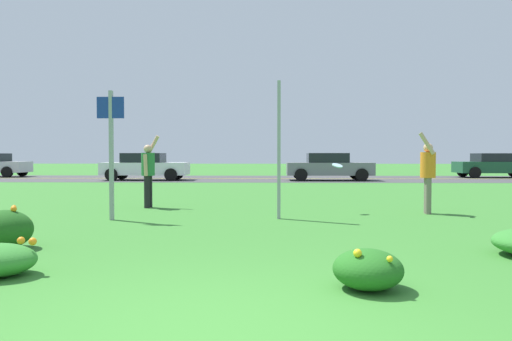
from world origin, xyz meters
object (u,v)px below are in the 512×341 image
Objects in this scene: person_catcher_orange_shirt at (428,171)px; car_gray_center_right at (329,166)px; sign_post_by_roadside at (279,150)px; person_thrower_green_shirt at (148,170)px; car_white_center_left at (145,166)px; sign_post_near_path at (111,142)px; frisbee_pale_blue at (337,166)px; car_dark_green_rightmost at (495,165)px.

car_gray_center_right is (-0.50, 14.61, -0.23)m from person_catcher_orange_shirt.
person_catcher_orange_shirt is 14.62m from car_gray_center_right.
person_thrower_green_shirt is at bearing 147.96° from sign_post_by_roadside.
car_white_center_left is at bearing 113.85° from sign_post_by_roadside.
sign_post_near_path is 10.30× the size of frisbee_pale_blue.
car_gray_center_right is at bearing 68.11° from sign_post_near_path.
frisbee_pale_blue is 0.06× the size of car_white_center_left.
sign_post_by_roadside is at bearing 4.87° from sign_post_near_path.
person_catcher_orange_shirt is 2.06m from frisbee_pale_blue.
car_dark_green_rightmost is (20.12, 3.62, 0.00)m from car_white_center_left.
car_gray_center_right is at bearing 0.00° from car_white_center_left.
person_catcher_orange_shirt is (3.42, 0.98, -0.48)m from sign_post_by_roadside.
car_gray_center_right is at bearing 91.97° from person_catcher_orange_shirt.
sign_post_by_roadside is at bearing -124.55° from car_dark_green_rightmost.
person_catcher_orange_shirt is at bearing -88.03° from car_gray_center_right.
car_white_center_left is (-3.43, 15.89, -0.87)m from sign_post_near_path.
car_gray_center_right reaches higher than frisbee_pale_blue.
sign_post_by_roadside is at bearing -66.15° from car_white_center_left.
car_dark_green_rightmost is (10.31, 3.62, 0.00)m from car_gray_center_right.
person_thrower_green_shirt is 23.81m from car_dark_green_rightmost.
person_catcher_orange_shirt is 0.41× the size of car_dark_green_rightmost.
sign_post_near_path is 7.03m from person_catcher_orange_shirt.
sign_post_near_path is 5.05m from frisbee_pale_blue.
person_catcher_orange_shirt reaches higher than frisbee_pale_blue.
car_dark_green_rightmost is (13.23, 19.21, -0.71)m from sign_post_by_roadside.
person_thrower_green_shirt is at bearing -75.12° from car_white_center_left.
person_thrower_green_shirt reaches higher than car_dark_green_rightmost.
car_dark_green_rightmost is at bearing 10.19° from car_white_center_left.
person_catcher_orange_shirt is (6.89, 1.28, -0.64)m from sign_post_near_path.
sign_post_near_path reaches higher than person_catcher_orange_shirt.
person_catcher_orange_shirt is at bearing -54.78° from car_white_center_left.
car_white_center_left is 20.44m from car_dark_green_rightmost.
frisbee_pale_blue is at bearing 15.66° from sign_post_near_path.
sign_post_by_roadside is at bearing -163.98° from person_catcher_orange_shirt.
person_catcher_orange_shirt is 17.89m from car_white_center_left.
person_thrower_green_shirt reaches higher than car_white_center_left.
frisbee_pale_blue is at bearing -12.12° from person_thrower_green_shirt.
person_catcher_orange_shirt is at bearing 16.02° from sign_post_by_roadside.
car_white_center_left is (-6.89, 15.60, -0.71)m from sign_post_by_roadside.
sign_post_by_roadside is 23.33m from car_dark_green_rightmost.
car_dark_green_rightmost is at bearing 19.33° from car_gray_center_right.
sign_post_by_roadside is 17.07m from car_white_center_left.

